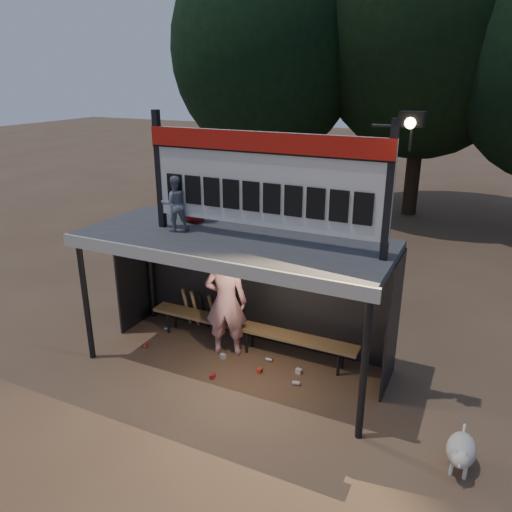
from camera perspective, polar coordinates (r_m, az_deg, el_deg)
The scene contains 12 objects.
ground at distance 8.88m, azimuth -2.33°, elevation -12.22°, with size 80.00×80.00×0.00m, color brown.
player at distance 8.74m, azimuth -3.45°, elevation -5.22°, with size 0.74×0.48×2.03m, color white.
child_a at distance 8.19m, azimuth -9.25°, elevation 5.92°, with size 0.44×0.34×0.91m, color gray.
child_b at distance 8.65m, azimuth -7.22°, elevation 7.24°, with size 0.51×0.33×1.04m, color maroon.
dugout_shelter at distance 8.24m, azimuth -1.72°, elevation -0.48°, with size 5.10×2.08×2.32m.
scoreboard_assembly at distance 7.38m, azimuth 1.15°, elevation 9.02°, with size 4.10×0.27×1.99m.
bench at distance 9.08m, azimuth -0.74°, elevation -8.24°, with size 4.00×0.35×0.48m.
tree_left at distance 18.26m, azimuth 1.20°, elevation 22.51°, with size 6.46×6.46×9.27m.
tree_mid at distance 18.34m, azimuth 19.13°, elevation 23.54°, with size 7.22×7.22×10.36m.
dog at distance 7.21m, azimuth 22.39°, elevation -19.93°, with size 0.36×0.81×0.49m.
bats at distance 9.83m, azimuth -6.47°, elevation -6.07°, with size 0.68×0.35×0.84m.
litter at distance 8.90m, azimuth -2.76°, elevation -11.85°, with size 3.08×1.14×0.08m.
Camera 1 is at (3.55, -6.61, 4.74)m, focal length 35.00 mm.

